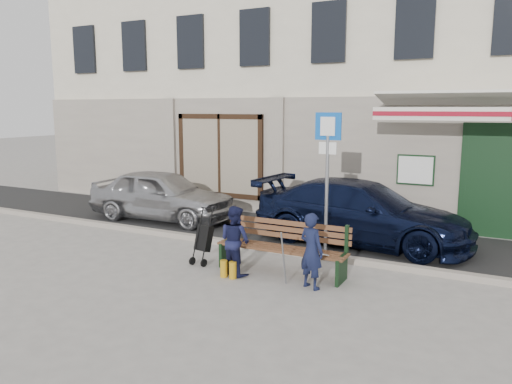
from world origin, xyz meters
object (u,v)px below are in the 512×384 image
Objects in this scene: car_silver at (162,195)px; bench at (279,248)px; man at (311,251)px; car_navy at (361,213)px; parking_sign at (327,160)px; woman at (235,240)px; stroller at (204,239)px.

car_silver is 1.64× the size of bench.
bench is at bearing -9.94° from man.
car_silver is 5.29m from car_navy.
woman is at bearing -118.23° from parking_sign.
car_silver is 6.08m from man.
car_navy is at bearing -90.35° from car_silver.
parking_sign is at bearing 168.21° from car_navy.
car_silver is 3.11× the size of man.
woman is (-0.65, -0.44, 0.16)m from bench.
woman is at bearing -128.75° from car_silver.
man is (5.33, -2.94, -0.04)m from car_silver.
parking_sign is (4.92, -1.10, 1.25)m from car_silver.
man is at bearing -174.74° from car_navy.
bench is at bearing 168.32° from car_navy.
man is 2.33m from stroller.
bench is at bearing 17.95° from stroller.
man is (0.40, -1.83, -1.29)m from parking_sign.
car_navy is 1.66× the size of parking_sign.
man is 1.45m from woman.
parking_sign reaches higher than man.
bench is 2.29× the size of stroller.
woman is (-1.45, 0.04, -0.01)m from man.
car_silver is 0.83× the size of car_navy.
woman is at bearing -145.83° from bench.
stroller is at bearing -132.79° from car_silver.
parking_sign is (-0.37, -1.25, 1.24)m from car_navy.
man reaches higher than bench.
man is at bearing -75.65° from parking_sign.
car_silver is 3.76× the size of stroller.
man is (0.04, -3.08, -0.05)m from car_navy.
car_navy reaches higher than stroller.
bench is at bearing -128.19° from woman.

